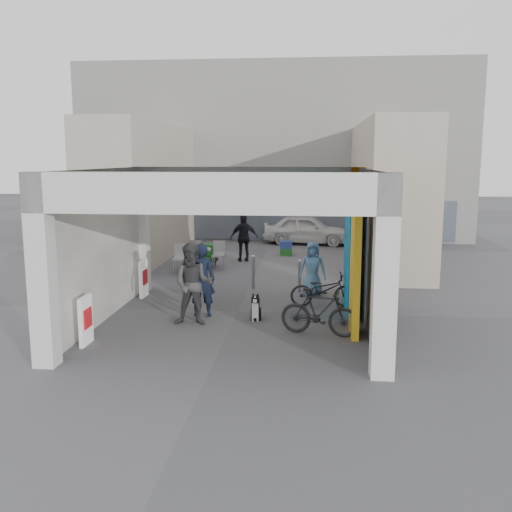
# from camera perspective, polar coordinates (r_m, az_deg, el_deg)

# --- Properties ---
(ground) EXTENTS (90.00, 90.00, 0.00)m
(ground) POSITION_cam_1_polar(r_m,az_deg,el_deg) (14.13, -1.81, -5.57)
(ground) COLOR #4E4E53
(ground) RESTS_ON ground
(arcade_canopy) EXTENTS (6.40, 6.45, 6.40)m
(arcade_canopy) POSITION_cam_1_polar(r_m,az_deg,el_deg) (12.83, 0.07, 3.35)
(arcade_canopy) COLOR silver
(arcade_canopy) RESTS_ON ground
(far_building) EXTENTS (18.00, 4.08, 8.00)m
(far_building) POSITION_cam_1_polar(r_m,az_deg,el_deg) (27.57, 1.84, 10.28)
(far_building) COLOR white
(far_building) RESTS_ON ground
(plaza_bldg_left) EXTENTS (2.00, 9.00, 5.00)m
(plaza_bldg_left) POSITION_cam_1_polar(r_m,az_deg,el_deg) (21.95, -11.15, 6.35)
(plaza_bldg_left) COLOR #B0A492
(plaza_bldg_left) RESTS_ON ground
(plaza_bldg_right) EXTENTS (2.00, 9.00, 5.00)m
(plaza_bldg_right) POSITION_cam_1_polar(r_m,az_deg,el_deg) (21.24, 12.98, 6.17)
(plaza_bldg_right) COLOR #B0A492
(plaza_bldg_right) RESTS_ON ground
(bollard_left) EXTENTS (0.09, 0.09, 0.92)m
(bollard_left) POSITION_cam_1_polar(r_m,az_deg,el_deg) (16.43, -6.28, -1.80)
(bollard_left) COLOR gray
(bollard_left) RESTS_ON ground
(bollard_center) EXTENTS (0.09, 0.09, 0.95)m
(bollard_center) POSITION_cam_1_polar(r_m,az_deg,el_deg) (16.49, -0.27, -1.64)
(bollard_center) COLOR gray
(bollard_center) RESTS_ON ground
(bollard_right) EXTENTS (0.09, 0.09, 0.90)m
(bollard_right) POSITION_cam_1_polar(r_m,az_deg,el_deg) (16.12, 4.38, -2.03)
(bollard_right) COLOR gray
(bollard_right) RESTS_ON ground
(advert_board_near) EXTENTS (0.11, 0.55, 1.00)m
(advert_board_near) POSITION_cam_1_polar(r_m,az_deg,el_deg) (12.07, -16.66, -6.17)
(advert_board_near) COLOR silver
(advert_board_near) RESTS_ON ground
(advert_board_far) EXTENTS (0.12, 0.55, 1.00)m
(advert_board_far) POSITION_cam_1_polar(r_m,az_deg,el_deg) (15.79, -11.17, -2.23)
(advert_board_far) COLOR silver
(advert_board_far) RESTS_ON ground
(cafe_set) EXTENTS (1.59, 1.28, 0.96)m
(cafe_set) POSITION_cam_1_polar(r_m,az_deg,el_deg) (19.23, -5.83, -0.47)
(cafe_set) COLOR #AEAEB3
(cafe_set) RESTS_ON ground
(produce_stand) EXTENTS (1.17, 0.63, 0.77)m
(produce_stand) POSITION_cam_1_polar(r_m,az_deg,el_deg) (19.97, -5.60, -0.18)
(produce_stand) COLOR black
(produce_stand) RESTS_ON ground
(crate_stack) EXTENTS (0.45, 0.35, 0.56)m
(crate_stack) POSITION_cam_1_polar(r_m,az_deg,el_deg) (22.17, 3.02, 0.77)
(crate_stack) COLOR #175219
(crate_stack) RESTS_ON ground
(border_collie) EXTENTS (0.24, 0.48, 0.66)m
(border_collie) POSITION_cam_1_polar(r_m,az_deg,el_deg) (13.33, -0.03, -5.34)
(border_collie) COLOR black
(border_collie) RESTS_ON ground
(man_with_dog) EXTENTS (0.68, 0.48, 1.77)m
(man_with_dog) POSITION_cam_1_polar(r_m,az_deg,el_deg) (13.60, -5.47, -2.38)
(man_with_dog) COLOR black
(man_with_dog) RESTS_ON ground
(man_back_turned) EXTENTS (0.93, 0.73, 1.86)m
(man_back_turned) POSITION_cam_1_polar(r_m,az_deg,el_deg) (12.92, -6.30, -2.84)
(man_back_turned) COLOR #3A3A3C
(man_back_turned) RESTS_ON ground
(man_elderly) EXTENTS (0.74, 0.49, 1.50)m
(man_elderly) POSITION_cam_1_polar(r_m,az_deg,el_deg) (15.67, 5.67, -1.28)
(man_elderly) COLOR #5986AD
(man_elderly) RESTS_ON ground
(man_crates) EXTENTS (1.10, 0.69, 1.74)m
(man_crates) POSITION_cam_1_polar(r_m,az_deg,el_deg) (20.79, -1.20, 1.83)
(man_crates) COLOR black
(man_crates) RESTS_ON ground
(bicycle_front) EXTENTS (1.70, 0.69, 0.88)m
(bicycle_front) POSITION_cam_1_polar(r_m,az_deg,el_deg) (14.57, 6.75, -3.38)
(bicycle_front) COLOR black
(bicycle_front) RESTS_ON ground
(bicycle_rear) EXTENTS (1.75, 0.86, 1.01)m
(bicycle_rear) POSITION_cam_1_polar(r_m,az_deg,el_deg) (12.24, 6.37, -5.58)
(bicycle_rear) COLOR black
(bicycle_rear) RESTS_ON ground
(white_van) EXTENTS (3.95, 1.99, 1.29)m
(white_van) POSITION_cam_1_polar(r_m,az_deg,el_deg) (25.21, 5.13, 2.67)
(white_van) COLOR silver
(white_van) RESTS_ON ground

